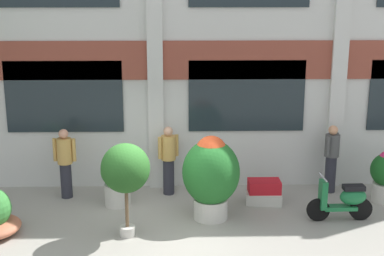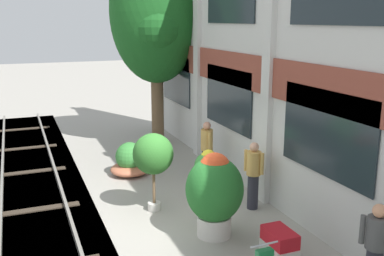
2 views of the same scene
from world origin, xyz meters
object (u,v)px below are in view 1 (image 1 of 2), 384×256
object	(u,v)px
potted_plant_low_pan	(126,170)
potted_plant_square_trough	(264,192)
resident_by_doorway	(65,161)
potted_plant_fluted_column	(117,177)
resident_near_plants	(168,158)
resident_watching_tracks	(331,157)
potted_plant_ribbed_drum	(211,173)
scooter_second_parked	(343,201)

from	to	relation	value
potted_plant_low_pan	potted_plant_square_trough	size ratio (longest dim) A/B	2.21
potted_plant_low_pan	resident_by_doorway	xyz separation A→B (m)	(-1.60, 2.05, -0.49)
potted_plant_fluted_column	resident_near_plants	bearing A→B (deg)	30.27
potted_plant_fluted_column	resident_watching_tracks	bearing A→B (deg)	8.01
potted_plant_square_trough	resident_near_plants	world-z (taller)	resident_near_plants
potted_plant_ribbed_drum	potted_plant_fluted_column	world-z (taller)	potted_plant_ribbed_drum
potted_plant_fluted_column	scooter_second_parked	distance (m)	4.89
scooter_second_parked	resident_near_plants	world-z (taller)	resident_near_plants
potted_plant_ribbed_drum	resident_by_doorway	size ratio (longest dim) A/B	1.10
potted_plant_ribbed_drum	resident_near_plants	distance (m)	1.69
resident_watching_tracks	resident_near_plants	distance (m)	3.84
scooter_second_parked	resident_near_plants	size ratio (longest dim) A/B	0.84
resident_by_doorway	potted_plant_low_pan	bearing A→B (deg)	41.49
potted_plant_low_pan	potted_plant_fluted_column	xyz separation A→B (m)	(-0.36, 1.55, -0.70)
resident_near_plants	potted_plant_low_pan	bearing A→B (deg)	-48.29
potted_plant_ribbed_drum	potted_plant_square_trough	size ratio (longest dim) A/B	2.12
potted_plant_fluted_column	resident_near_plants	world-z (taller)	resident_near_plants
potted_plant_ribbed_drum	resident_watching_tracks	distance (m)	3.28
potted_plant_low_pan	scooter_second_parked	distance (m)	4.57
potted_plant_ribbed_drum	scooter_second_parked	bearing A→B (deg)	-3.64
potted_plant_square_trough	potted_plant_low_pan	bearing A→B (deg)	-151.64
potted_plant_low_pan	potted_plant_fluted_column	bearing A→B (deg)	102.98
resident_watching_tracks	potted_plant_fluted_column	bearing A→B (deg)	-130.81
resident_watching_tracks	resident_near_plants	world-z (taller)	resident_near_plants
potted_plant_low_pan	potted_plant_fluted_column	size ratio (longest dim) A/B	1.53
resident_by_doorway	resident_watching_tracks	size ratio (longest dim) A/B	1.00
potted_plant_ribbed_drum	potted_plant_fluted_column	xyz separation A→B (m)	(-2.04, 0.76, -0.33)
potted_plant_ribbed_drum	resident_near_plants	size ratio (longest dim) A/B	1.10
potted_plant_square_trough	resident_watching_tracks	distance (m)	1.91
scooter_second_parked	potted_plant_square_trough	bearing A→B (deg)	-34.53
potted_plant_low_pan	resident_watching_tracks	distance (m)	5.16
resident_by_doorway	potted_plant_fluted_column	bearing A→B (deg)	71.75
potted_plant_ribbed_drum	potted_plant_square_trough	world-z (taller)	potted_plant_ribbed_drum
potted_plant_ribbed_drum	potted_plant_low_pan	size ratio (longest dim) A/B	0.96
potted_plant_low_pan	resident_watching_tracks	bearing A→B (deg)	26.03
potted_plant_fluted_column	scooter_second_parked	size ratio (longest dim) A/B	0.89
potted_plant_low_pan	resident_watching_tracks	world-z (taller)	potted_plant_low_pan
potted_plant_fluted_column	resident_watching_tracks	world-z (taller)	resident_watching_tracks
resident_watching_tracks	potted_plant_ribbed_drum	bearing A→B (deg)	-112.30
potted_plant_square_trough	potted_plant_ribbed_drum	bearing A→B (deg)	-147.66
potted_plant_ribbed_drum	scooter_second_parked	distance (m)	2.81
potted_plant_fluted_column	potted_plant_square_trough	distance (m)	3.32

